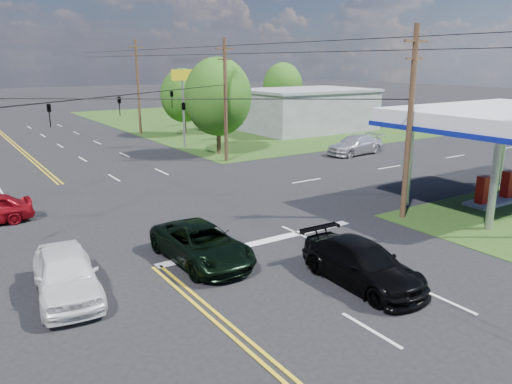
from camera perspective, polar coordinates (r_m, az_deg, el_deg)
ground at (r=27.26m, az=-17.73°, el=-2.58°), size 280.00×280.00×0.00m
grass_ne at (r=71.25m, az=2.71°, el=8.47°), size 46.00×48.00×0.03m
stop_bar at (r=22.25m, az=0.73°, el=-5.75°), size 10.00×0.50×0.02m
retail_ne at (r=58.52m, az=5.72°, el=9.21°), size 14.00×10.00×4.40m
gas_canopy at (r=30.47m, az=26.53°, el=7.42°), size 12.20×8.20×5.35m
pole_se at (r=25.69m, az=17.16°, el=7.68°), size 1.60×0.28×9.50m
pole_ne at (r=39.61m, az=-3.51°, el=10.57°), size 1.60×0.28×9.50m
pole_right_far at (r=56.83m, az=-13.34°, el=11.73°), size 1.60×0.28×10.00m
span_wire_signals at (r=26.18m, az=-18.77°, el=10.06°), size 26.00×18.00×1.13m
power_lines at (r=24.20m, az=-18.01°, el=15.98°), size 26.04×100.00×0.64m
tree_right_a at (r=42.71m, az=-4.38°, el=10.79°), size 5.70×5.70×8.18m
tree_right_b at (r=54.55m, az=-8.28°, el=10.85°), size 4.94×4.94×7.09m
tree_far_r at (r=68.69m, az=3.07°, el=12.03°), size 5.32×5.32×7.63m
pickup_dkgreen at (r=20.03m, az=-6.23°, el=-5.93°), size 2.56×5.41×1.49m
suv_black at (r=18.44m, az=12.06°, el=-8.01°), size 2.28×5.30×1.52m
pickup_white at (r=18.20m, az=-20.89°, el=-8.75°), size 2.53×5.10×1.67m
sedan_far at (r=43.84m, az=11.27°, el=5.31°), size 5.75×2.73×1.62m
polesign_ne at (r=46.41m, az=-8.39°, el=11.72°), size 1.98×0.63×7.16m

